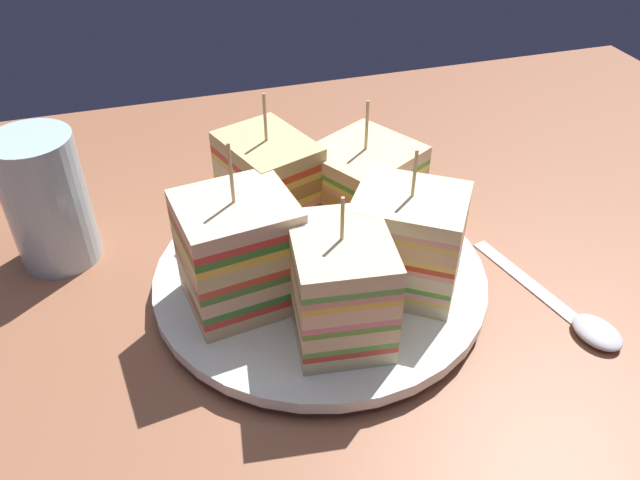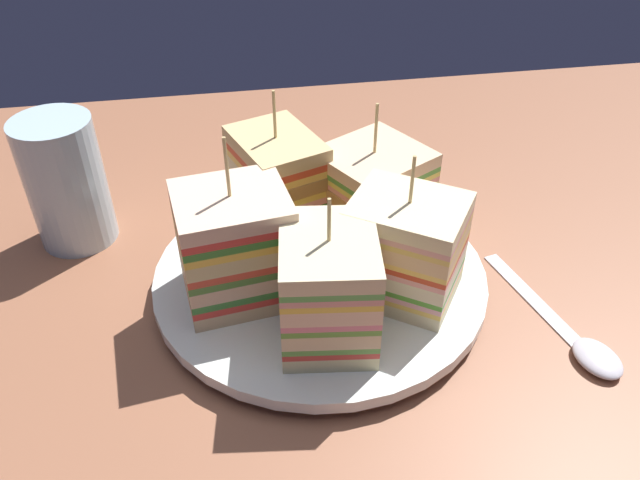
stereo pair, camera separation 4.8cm
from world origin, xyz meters
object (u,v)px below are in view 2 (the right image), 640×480
object	(u,v)px
sandwich_wedge_1	(236,246)
sandwich_wedge_0	(278,185)
plate	(320,277)
sandwich_wedge_3	(404,248)
spoon	(581,343)
sandwich_wedge_2	(328,287)
chip_pile	(321,262)
sandwich_wedge_4	(371,194)
drinking_glass	(68,190)

from	to	relation	value
sandwich_wedge_1	sandwich_wedge_0	bearing A→B (deg)	54.39
plate	sandwich_wedge_3	world-z (taller)	sandwich_wedge_3
sandwich_wedge_1	spoon	size ratio (longest dim) A/B	0.88
sandwich_wedge_1	sandwich_wedge_3	xyz separation A→B (cm)	(11.99, -1.91, -0.31)
sandwich_wedge_2	sandwich_wedge_3	world-z (taller)	sandwich_wedge_3
sandwich_wedge_3	spoon	distance (cm)	14.48
sandwich_wedge_2	chip_pile	bearing A→B (deg)	2.25
sandwich_wedge_2	spoon	bearing A→B (deg)	-92.48
sandwich_wedge_0	sandwich_wedge_1	distance (cm)	8.42
sandwich_wedge_3	sandwich_wedge_4	bearing A→B (deg)	-50.80
spoon	drinking_glass	world-z (taller)	drinking_glass
sandwich_wedge_0	sandwich_wedge_3	world-z (taller)	sandwich_wedge_0
plate	spoon	xyz separation A→B (cm)	(17.49, -9.61, -0.67)
sandwich_wedge_4	chip_pile	distance (cm)	7.24
spoon	sandwich_wedge_1	bearing A→B (deg)	-121.70
plate	sandwich_wedge_1	world-z (taller)	sandwich_wedge_1
sandwich_wedge_4	chip_pile	xyz separation A→B (cm)	(-4.97, -4.43, -2.84)
sandwich_wedge_1	chip_pile	bearing A→B (deg)	2.69
plate	drinking_glass	bearing A→B (deg)	152.64
drinking_glass	spoon	bearing A→B (deg)	-28.04
sandwich_wedge_3	spoon	size ratio (longest dim) A/B	0.78
sandwich_wedge_2	chip_pile	xyz separation A→B (cm)	(0.56, 6.28, -2.96)
sandwich_wedge_1	sandwich_wedge_4	xyz separation A→B (cm)	(11.36, 5.61, -0.45)
sandwich_wedge_0	chip_pile	world-z (taller)	sandwich_wedge_0
spoon	sandwich_wedge_3	bearing A→B (deg)	-130.65
sandwich_wedge_1	sandwich_wedge_4	world-z (taller)	sandwich_wedge_1
plate	sandwich_wedge_2	xyz separation A→B (cm)	(-0.55, -6.49, 4.70)
sandwich_wedge_0	chip_pile	distance (cm)	7.51
plate	sandwich_wedge_4	size ratio (longest dim) A/B	2.20
plate	sandwich_wedge_4	world-z (taller)	sandwich_wedge_4
plate	sandwich_wedge_2	bearing A→B (deg)	-94.81
plate	drinking_glass	xyz separation A→B (cm)	(-19.87, 10.28, 3.83)
drinking_glass	sandwich_wedge_3	bearing A→B (deg)	-28.08
sandwich_wedge_1	sandwich_wedge_2	distance (cm)	7.75
sandwich_wedge_4	chip_pile	size ratio (longest dim) A/B	1.59
drinking_glass	sandwich_wedge_0	bearing A→B (deg)	-13.65
sandwich_wedge_3	chip_pile	bearing A→B (deg)	5.48
sandwich_wedge_3	sandwich_wedge_4	world-z (taller)	sandwich_wedge_4
sandwich_wedge_1	sandwich_wedge_4	size ratio (longest dim) A/B	1.11
chip_pile	drinking_glass	bearing A→B (deg)	152.16
sandwich_wedge_0	sandwich_wedge_1	world-z (taller)	sandwich_wedge_1
chip_pile	spoon	bearing A→B (deg)	-28.26
sandwich_wedge_4	sandwich_wedge_1	bearing A→B (deg)	-2.85
sandwich_wedge_3	drinking_glass	bearing A→B (deg)	6.32
sandwich_wedge_4	spoon	size ratio (longest dim) A/B	0.79
spoon	drinking_glass	distance (cm)	42.56
sandwich_wedge_2	chip_pile	distance (cm)	6.96
spoon	drinking_glass	bearing A→B (deg)	-130.74
sandwich_wedge_3	sandwich_wedge_4	size ratio (longest dim) A/B	0.99
sandwich_wedge_3	sandwich_wedge_1	bearing A→B (deg)	25.33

